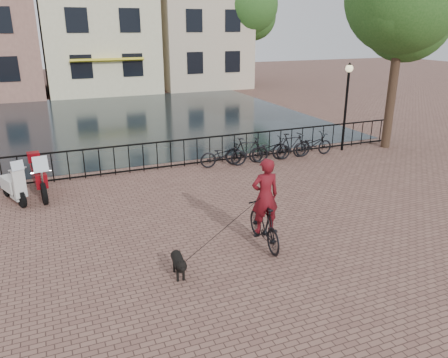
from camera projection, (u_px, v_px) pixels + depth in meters
name	position (u px, v px, depth m)	size (l,w,h in m)	color
ground	(280.00, 280.00, 8.88)	(100.00, 100.00, 0.00)	brown
canal_water	(124.00, 119.00, 23.94)	(20.00, 20.00, 0.00)	black
railing	(171.00, 154.00, 15.68)	(20.00, 0.05, 1.02)	black
canal_house_mid	(95.00, 11.00, 33.22)	(8.00, 9.50, 11.80)	beige
canal_house_right	(194.00, 2.00, 35.86)	(7.00, 9.00, 13.30)	#C6B193
tree_far_right	(248.00, 6.00, 34.61)	(4.76, 4.76, 8.76)	black
lamp_post	(347.00, 92.00, 17.30)	(0.30, 0.30, 3.45)	black
cyclist	(265.00, 208.00, 9.99)	(0.82, 1.85, 2.48)	black
dog	(179.00, 264.00, 8.92)	(0.34, 0.84, 0.55)	black
motorcycle	(38.00, 172.00, 13.04)	(0.74, 2.13, 1.49)	maroon
scooter	(11.00, 178.00, 12.59)	(0.98, 1.59, 1.43)	silver
parked_bike_0	(223.00, 155.00, 15.82)	(0.60, 1.72, 0.90)	black
parked_bike_1	(247.00, 151.00, 16.15)	(0.47, 1.66, 1.00)	black
parked_bike_2	(270.00, 149.00, 16.51)	(0.60, 1.72, 0.90)	black
parked_bike_3	(292.00, 146.00, 16.83)	(0.47, 1.66, 1.00)	black
parked_bike_4	(312.00, 144.00, 17.19)	(0.60, 1.72, 0.90)	black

